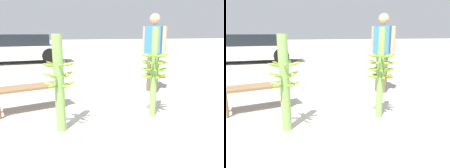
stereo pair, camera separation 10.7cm
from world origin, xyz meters
TOP-DOWN VIEW (x-y plane):
  - ground_plane at (0.00, 0.00)m, footprint 80.00×80.00m
  - banana_stalk_left at (-0.76, 0.28)m, footprint 0.43×0.44m
  - banana_stalk_center at (0.68, 0.42)m, footprint 0.42×0.42m
  - vendor_person at (1.35, 1.81)m, footprint 0.40×0.53m
  - market_bench at (-1.23, 1.21)m, footprint 1.28×0.68m
  - parked_car at (-2.23, 7.88)m, footprint 4.51×1.98m

SIDE VIEW (x-z plane):
  - ground_plane at x=0.00m, z-range 0.00..0.00m
  - market_bench at x=-1.23m, z-range 0.15..0.59m
  - parked_car at x=-2.23m, z-range -0.01..1.23m
  - banana_stalk_left at x=-0.76m, z-range 0.02..1.32m
  - banana_stalk_center at x=0.68m, z-range 0.04..1.44m
  - vendor_person at x=1.35m, z-range 0.18..1.90m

